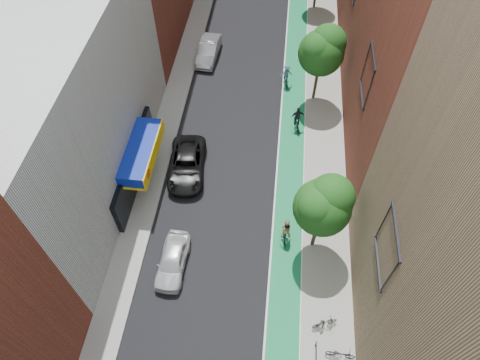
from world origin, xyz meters
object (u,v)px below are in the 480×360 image
(parked_car_silver, at_px, (208,51))
(cyclist_lane_mid, at_px, (297,121))
(parked_car_black, at_px, (187,164))
(cyclist_lane_far, at_px, (286,76))
(parked_car_white, at_px, (172,261))
(cyclist_lane_near, at_px, (285,231))

(parked_car_silver, bearing_deg, cyclist_lane_mid, -41.49)
(parked_car_silver, height_order, cyclist_lane_mid, cyclist_lane_mid)
(parked_car_black, bearing_deg, cyclist_lane_far, 52.01)
(cyclist_lane_mid, xyz_separation_m, cyclist_lane_far, (-1.08, 5.21, 0.06))
(parked_car_silver, bearing_deg, cyclist_lane_far, -19.27)
(parked_car_black, height_order, cyclist_lane_far, cyclist_lane_far)
(cyclist_lane_mid, distance_m, cyclist_lane_far, 5.32)
(parked_car_white, relative_size, cyclist_lane_near, 1.99)
(parked_car_silver, distance_m, cyclist_lane_near, 19.90)
(parked_car_black, distance_m, cyclist_lane_mid, 9.39)
(parked_car_white, xyz_separation_m, cyclist_lane_far, (6.20, 18.05, 0.16))
(parked_car_white, height_order, cyclist_lane_far, cyclist_lane_far)
(parked_car_white, height_order, parked_car_silver, parked_car_silver)
(parked_car_white, bearing_deg, cyclist_lane_far, 72.30)
(parked_car_white, distance_m, cyclist_lane_near, 7.30)
(parked_car_white, height_order, cyclist_lane_near, cyclist_lane_near)
(parked_car_black, distance_m, cyclist_lane_far, 12.42)
(cyclist_lane_near, bearing_deg, parked_car_silver, -74.08)
(parked_car_silver, bearing_deg, parked_car_black, -84.75)
(cyclist_lane_near, height_order, cyclist_lane_mid, cyclist_lane_mid)
(cyclist_lane_near, relative_size, cyclist_lane_mid, 0.98)
(parked_car_white, bearing_deg, parked_car_silver, 93.96)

